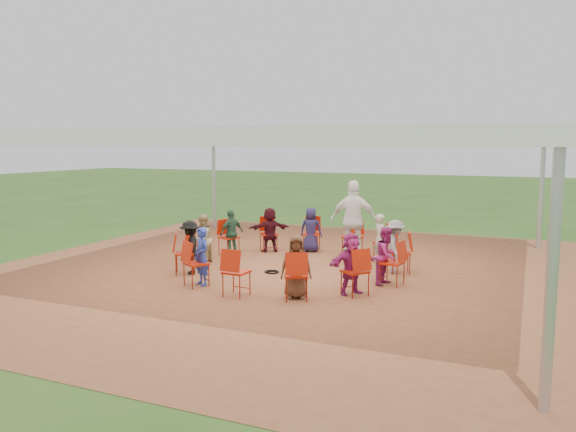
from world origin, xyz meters
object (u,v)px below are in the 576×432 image
at_px(chair_8, 185,253).
at_px(person_seated_10, 351,263).
at_px(person_seated_8, 202,256).
at_px(chair_11, 296,275).
at_px(cable_coil, 272,272).
at_px(chair_3, 352,237).
at_px(chair_4, 312,234).
at_px(chair_12, 355,272).
at_px(person_seated_1, 395,246).
at_px(chair_7, 198,244).
at_px(person_seated_7, 190,247).
at_px(person_seated_9, 296,267).
at_px(laptop, 379,256).
at_px(person_seated_2, 380,238).
at_px(chair_0, 392,263).
at_px(standing_person, 354,221).
at_px(chair_1, 401,253).
at_px(person_seated_4, 270,230).
at_px(chair_9, 196,264).
at_px(person_seated_3, 311,230).
at_px(chair_10, 236,272).
at_px(chair_2, 385,244).
at_px(chair_6, 229,238).
at_px(person_seated_0, 387,256).
at_px(person_seated_5, 232,233).
at_px(person_seated_6, 203,239).

relative_size(chair_8, person_seated_10, 0.78).
bearing_deg(person_seated_8, chair_11, 24.83).
relative_size(chair_11, cable_coil, 2.49).
bearing_deg(chair_3, chair_4, 13.85).
bearing_deg(chair_12, person_seated_1, 30.56).
bearing_deg(chair_7, person_seated_7, 19.92).
xyz_separation_m(person_seated_9, laptop, (1.11, 1.67, -0.03)).
bearing_deg(chair_3, person_seated_2, 160.08).
xyz_separation_m(chair_0, standing_person, (-1.41, 2.01, 0.52)).
bearing_deg(chair_12, chair_1, 27.69).
bearing_deg(standing_person, chair_1, 135.64).
bearing_deg(person_seated_4, chair_12, 97.11).
height_order(person_seated_7, cable_coil, person_seated_7).
relative_size(chair_8, cable_coil, 2.49).
height_order(chair_1, chair_9, same).
relative_size(person_seated_2, person_seated_8, 1.00).
relative_size(chair_12, cable_coil, 2.49).
bearing_deg(chair_3, person_seated_3, 19.92).
height_order(chair_3, cable_coil, chair_3).
bearing_deg(chair_1, person_seated_8, 110.20).
distance_m(chair_1, cable_coil, 2.82).
relative_size(chair_8, chair_9, 1.00).
relative_size(chair_1, chair_10, 1.00).
xyz_separation_m(person_seated_7, person_seated_8, (0.76, -0.75, 0.00)).
distance_m(chair_3, person_seated_4, 2.13).
height_order(chair_2, chair_6, same).
height_order(chair_7, laptop, chair_7).
distance_m(chair_1, laptop, 1.10).
relative_size(person_seated_0, person_seated_9, 1.00).
xyz_separation_m(chair_4, chair_12, (2.30, -3.74, 0.00)).
relative_size(chair_8, person_seated_8, 0.78).
height_order(chair_10, person_seated_4, person_seated_4).
bearing_deg(person_seated_5, chair_7, 7.77).
height_order(chair_4, person_seated_9, person_seated_9).
relative_size(chair_3, chair_8, 1.00).
height_order(chair_6, chair_11, same).
bearing_deg(chair_0, chair_8, 110.77).
height_order(chair_9, chair_10, same).
distance_m(person_seated_1, person_seated_6, 4.42).
xyz_separation_m(chair_1, person_seated_4, (-3.62, 1.03, 0.13)).
relative_size(chair_3, laptop, 2.43).
bearing_deg(chair_8, person_seated_5, 149.44).
bearing_deg(person_seated_9, chair_0, 24.83).
xyz_separation_m(chair_7, person_seated_2, (3.90, 1.75, 0.13)).
relative_size(chair_6, person_seated_7, 0.78).
bearing_deg(chair_8, person_seated_0, 69.80).
xyz_separation_m(chair_7, person_seated_5, (0.30, 1.06, 0.13)).
height_order(person_seated_0, person_seated_3, same).
distance_m(person_seated_6, person_seated_8, 2.07).
relative_size(chair_12, person_seated_4, 0.78).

